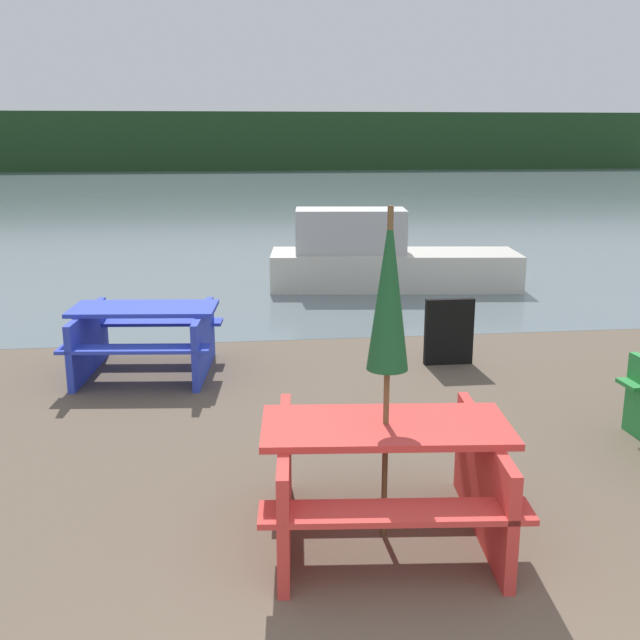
% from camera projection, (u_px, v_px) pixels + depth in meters
% --- Properties ---
extents(water, '(60.00, 50.00, 0.00)m').
position_uv_depth(water, '(246.00, 192.00, 33.50)').
color(water, slate).
rests_on(water, ground_plane).
extents(far_treeline, '(80.00, 1.60, 4.00)m').
position_uv_depth(far_treeline, '(238.00, 141.00, 52.28)').
color(far_treeline, '#1E3D1E').
rests_on(far_treeline, water).
extents(picnic_table_red, '(1.67, 1.51, 0.77)m').
position_uv_depth(picnic_table_red, '(385.00, 469.00, 4.74)').
color(picnic_table_red, red).
rests_on(picnic_table_red, ground_plane).
extents(picnic_table_blue, '(1.65, 1.52, 0.74)m').
position_uv_depth(picnic_table_blue, '(145.00, 333.00, 8.04)').
color(picnic_table_blue, blue).
rests_on(picnic_table_blue, ground_plane).
extents(umbrella_darkgreen, '(0.26, 0.26, 2.12)m').
position_uv_depth(umbrella_darkgreen, '(389.00, 293.00, 4.46)').
color(umbrella_darkgreen, brown).
rests_on(umbrella_darkgreen, ground_plane).
extents(boat, '(4.23, 1.68, 1.32)m').
position_uv_depth(boat, '(382.00, 259.00, 12.54)').
color(boat, beige).
rests_on(boat, water).
extents(signboard, '(0.55, 0.08, 0.75)m').
position_uv_depth(signboard, '(449.00, 332.00, 8.36)').
color(signboard, black).
rests_on(signboard, ground_plane).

